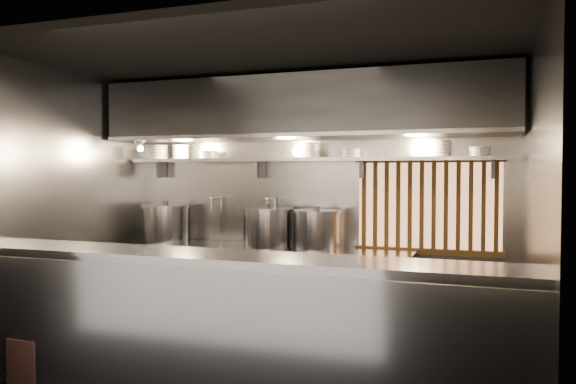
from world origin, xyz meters
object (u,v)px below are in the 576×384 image
Objects in this scene: heat_lamp at (139,144)px; stock_pot_right at (317,230)px; stock_pot_left at (166,223)px; stock_pot_mid at (268,227)px; pendant_bulb at (296,152)px.

heat_lamp reaches higher than stock_pot_right.
stock_pot_left is 1.34m from stock_pot_mid.
pendant_bulb reaches higher than stock_pot_mid.
stock_pot_right is (0.57, 0.02, -0.01)m from stock_pot_mid.
heat_lamp reaches higher than pendant_bulb.
stock_pot_mid is (1.49, 0.26, -0.94)m from heat_lamp.
stock_pot_right is (2.06, 0.28, -0.95)m from heat_lamp.
stock_pot_left reaches higher than stock_pot_mid.
stock_pot_mid is 1.19× the size of stock_pot_right.
heat_lamp is 0.58× the size of stock_pot_right.
stock_pot_mid is at bearing 10.00° from heat_lamp.
pendant_bulb is 0.26× the size of stock_pot_mid.
stock_pot_right is at bearing -1.08° from stock_pot_left.
stock_pot_right is at bearing 7.72° from heat_lamp.
pendant_bulb is (1.80, 0.35, -0.11)m from heat_lamp.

